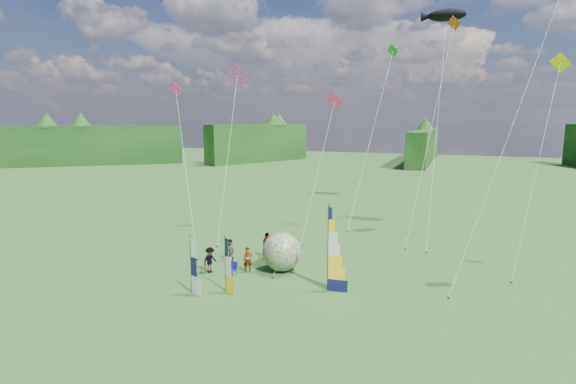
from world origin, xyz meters
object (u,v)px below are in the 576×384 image
(spectator_b, at_px, (230,250))
(feather_banner_main, at_px, (328,249))
(side_banner_left, at_px, (225,265))
(side_banner_far, at_px, (191,266))
(kite_whale, at_px, (438,109))
(spectator_a, at_px, (248,260))
(spectator_d, at_px, (267,245))
(bol_inflatable, at_px, (282,252))
(camp_chair, at_px, (232,270))
(spectator_c, at_px, (210,260))

(spectator_b, bearing_deg, feather_banner_main, -7.68)
(side_banner_left, xyz_separation_m, side_banner_far, (-1.67, -0.94, 0.03))
(feather_banner_main, bearing_deg, kite_whale, 68.35)
(spectator_a, relative_size, spectator_d, 0.89)
(spectator_a, height_order, kite_whale, kite_whale)
(side_banner_left, bearing_deg, bol_inflatable, 90.21)
(side_banner_far, bearing_deg, camp_chair, 95.54)
(spectator_b, distance_m, camp_chair, 3.29)
(side_banner_far, bearing_deg, kite_whale, 78.88)
(bol_inflatable, relative_size, kite_whale, 0.12)
(side_banner_left, distance_m, bol_inflatable, 4.82)
(spectator_d, bearing_deg, side_banner_far, 115.58)
(spectator_a, bearing_deg, side_banner_far, -134.16)
(spectator_a, bearing_deg, camp_chair, -142.98)
(spectator_d, bearing_deg, spectator_b, 70.96)
(spectator_a, height_order, spectator_d, spectator_d)
(side_banner_far, xyz_separation_m, kite_whale, (11.70, 19.65, 8.98))
(side_banner_far, distance_m, spectator_b, 6.17)
(side_banner_left, bearing_deg, spectator_c, 155.23)
(feather_banner_main, height_order, bol_inflatable, feather_banner_main)
(spectator_d, bearing_deg, kite_whale, -95.44)
(side_banner_left, xyz_separation_m, spectator_a, (-0.29, 3.43, -0.77))
(feather_banner_main, height_order, side_banner_far, feather_banner_main)
(spectator_d, bearing_deg, spectator_a, 126.79)
(side_banner_left, distance_m, side_banner_far, 1.91)
(spectator_a, height_order, spectator_b, spectator_a)
(feather_banner_main, height_order, spectator_a, feather_banner_main)
(spectator_d, relative_size, kite_whale, 0.09)
(spectator_b, xyz_separation_m, spectator_d, (2.12, 1.52, 0.16))
(side_banner_left, height_order, spectator_b, side_banner_left)
(spectator_c, xyz_separation_m, kite_whale, (12.56, 16.21, 9.78))
(bol_inflatable, bearing_deg, spectator_a, -149.89)
(side_banner_left, height_order, camp_chair, side_banner_left)
(kite_whale, bearing_deg, spectator_a, -103.30)
(bol_inflatable, xyz_separation_m, kite_whale, (8.41, 14.18, 9.34))
(feather_banner_main, bearing_deg, spectator_c, 172.93)
(spectator_c, distance_m, spectator_d, 4.67)
(bol_inflatable, xyz_separation_m, camp_chair, (-2.48, -2.26, -0.80))
(bol_inflatable, xyz_separation_m, spectator_b, (-4.10, 0.58, -0.50))
(spectator_a, relative_size, spectator_c, 0.99)
(camp_chair, bearing_deg, spectator_d, 92.58)
(feather_banner_main, xyz_separation_m, side_banner_left, (-5.35, -2.31, -0.86))
(spectator_b, bearing_deg, spectator_d, 47.68)
(bol_inflatable, distance_m, kite_whale, 18.95)
(kite_whale, bearing_deg, spectator_d, -110.01)
(spectator_a, distance_m, spectator_d, 3.21)
(kite_whale, bearing_deg, spectator_b, -111.91)
(camp_chair, bearing_deg, bol_inflatable, 51.41)
(feather_banner_main, distance_m, spectator_d, 7.33)
(side_banner_left, bearing_deg, kite_whale, 81.64)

